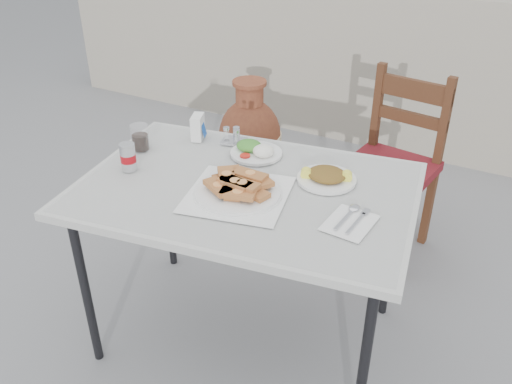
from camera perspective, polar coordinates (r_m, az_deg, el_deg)
The scene contains 13 objects.
ground at distance 2.70m, azimuth -4.46°, elevation -15.02°, with size 80.00×80.00×0.00m, color slate.
cafe_table at distance 2.24m, azimuth -1.04°, elevation -0.57°, with size 1.48×1.12×0.83m.
pide_plate at distance 2.13m, azimuth -1.94°, elevation 0.56°, with size 0.46×0.46×0.08m.
salad_rice_plate at distance 2.44m, azimuth -0.03°, elevation 4.44°, with size 0.24×0.24×0.06m.
salad_chopped_plate at distance 2.25m, azimuth 7.45°, elevation 1.66°, with size 0.25×0.25×0.05m.
soda_can at distance 2.36m, azimuth -13.31°, elevation 3.62°, with size 0.07×0.07×0.12m.
cola_glass at distance 2.54m, azimuth -12.10°, elevation 5.51°, with size 0.08×0.08×0.12m.
napkin_holder at distance 2.60m, azimuth -6.14°, elevation 6.81°, with size 0.08×0.11×0.12m.
condiment_caddy at distance 2.55m, azimuth -2.36°, elevation 5.77°, with size 0.13×0.11×0.08m.
cutlery_napkin at distance 2.01m, azimuth 9.96°, elevation -2.92°, with size 0.17×0.23×0.02m.
chair at distance 3.10m, azimuth 14.17°, elevation 2.89°, with size 0.52×0.52×1.03m.
terracotta_urn at distance 3.73m, azimuth -0.66°, elevation 5.71°, with size 0.44×0.44×0.76m.
back_wall at distance 4.40m, azimuth 13.29°, elevation 12.32°, with size 6.00×0.25×1.20m, color gray.
Camera 1 is at (1.07, -1.56, 1.93)m, focal length 38.00 mm.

